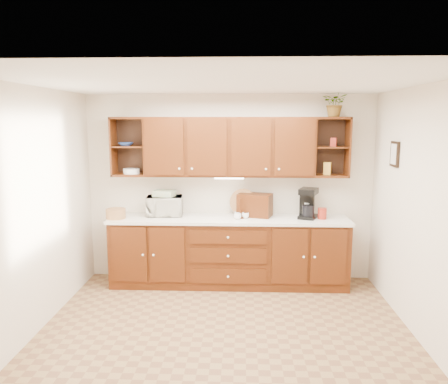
# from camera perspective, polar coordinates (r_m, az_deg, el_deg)

# --- Properties ---
(floor) EXTENTS (4.00, 4.00, 0.00)m
(floor) POSITION_cam_1_polar(r_m,az_deg,el_deg) (4.89, 0.08, -17.98)
(floor) COLOR olive
(floor) RESTS_ON ground
(ceiling) EXTENTS (4.00, 4.00, 0.00)m
(ceiling) POSITION_cam_1_polar(r_m,az_deg,el_deg) (4.36, 0.08, 14.04)
(ceiling) COLOR white
(ceiling) RESTS_ON back_wall
(back_wall) EXTENTS (4.00, 0.00, 4.00)m
(back_wall) POSITION_cam_1_polar(r_m,az_deg,el_deg) (6.16, 0.73, 0.52)
(back_wall) COLOR beige
(back_wall) RESTS_ON floor
(left_wall) EXTENTS (0.00, 3.50, 3.50)m
(left_wall) POSITION_cam_1_polar(r_m,az_deg,el_deg) (4.94, -23.78, -2.46)
(left_wall) COLOR beige
(left_wall) RESTS_ON floor
(right_wall) EXTENTS (0.00, 3.50, 3.50)m
(right_wall) POSITION_cam_1_polar(r_m,az_deg,el_deg) (4.80, 24.71, -2.85)
(right_wall) COLOR beige
(right_wall) RESTS_ON floor
(base_cabinets) EXTENTS (3.20, 0.60, 0.90)m
(base_cabinets) POSITION_cam_1_polar(r_m,az_deg,el_deg) (6.06, 0.63, -7.88)
(base_cabinets) COLOR #321705
(base_cabinets) RESTS_ON floor
(countertop) EXTENTS (3.24, 0.64, 0.04)m
(countertop) POSITION_cam_1_polar(r_m,az_deg,el_deg) (5.93, 0.64, -3.56)
(countertop) COLOR silver
(countertop) RESTS_ON base_cabinets
(upper_cabinets) EXTENTS (3.20, 0.33, 0.80)m
(upper_cabinets) POSITION_cam_1_polar(r_m,az_deg,el_deg) (5.94, 0.79, 5.94)
(upper_cabinets) COLOR #321705
(upper_cabinets) RESTS_ON back_wall
(undercabinet_light) EXTENTS (0.40, 0.05, 0.02)m
(undercabinet_light) POSITION_cam_1_polar(r_m,az_deg,el_deg) (5.93, 0.68, 1.83)
(undercabinet_light) COLOR white
(undercabinet_light) RESTS_ON upper_cabinets
(framed_picture) EXTENTS (0.03, 0.24, 0.30)m
(framed_picture) POSITION_cam_1_polar(r_m,az_deg,el_deg) (5.56, 21.41, 4.63)
(framed_picture) COLOR black
(framed_picture) RESTS_ON right_wall
(wicker_basket) EXTENTS (0.29, 0.29, 0.13)m
(wicker_basket) POSITION_cam_1_polar(r_m,az_deg,el_deg) (6.05, -13.95, -2.76)
(wicker_basket) COLOR #AA7747
(wicker_basket) RESTS_ON countertop
(microwave) EXTENTS (0.51, 0.37, 0.27)m
(microwave) POSITION_cam_1_polar(r_m,az_deg,el_deg) (6.10, -7.78, -1.80)
(microwave) COLOR silver
(microwave) RESTS_ON countertop
(towel_stack) EXTENTS (0.31, 0.26, 0.08)m
(towel_stack) POSITION_cam_1_polar(r_m,az_deg,el_deg) (6.07, -7.81, -0.18)
(towel_stack) COLOR #F1D971
(towel_stack) RESTS_ON microwave
(wine_bottle) EXTENTS (0.09, 0.09, 0.28)m
(wine_bottle) POSITION_cam_1_polar(r_m,az_deg,el_deg) (6.18, -8.73, -1.64)
(wine_bottle) COLOR black
(wine_bottle) RESTS_ON countertop
(woven_tray) EXTENTS (0.38, 0.15, 0.37)m
(woven_tray) POSITION_cam_1_polar(r_m,az_deg,el_deg) (6.10, 2.48, -2.93)
(woven_tray) COLOR #AA7747
(woven_tray) RESTS_ON countertop
(bread_box) EXTENTS (0.51, 0.40, 0.31)m
(bread_box) POSITION_cam_1_polar(r_m,az_deg,el_deg) (6.01, 4.06, -1.70)
(bread_box) COLOR #321705
(bread_box) RESTS_ON countertop
(mug_tree) EXTENTS (0.21, 0.23, 0.27)m
(mug_tree) POSITION_cam_1_polar(r_m,az_deg,el_deg) (5.89, 2.11, -3.04)
(mug_tree) COLOR #321705
(mug_tree) RESTS_ON countertop
(canister_red) EXTENTS (0.14, 0.14, 0.15)m
(canister_red) POSITION_cam_1_polar(r_m,az_deg,el_deg) (5.99, 12.70, -2.75)
(canister_red) COLOR maroon
(canister_red) RESTS_ON countertop
(canister_white) EXTENTS (0.09, 0.09, 0.20)m
(canister_white) POSITION_cam_1_polar(r_m,az_deg,el_deg) (6.08, 10.79, -2.28)
(canister_white) COLOR white
(canister_white) RESTS_ON countertop
(canister_yellow) EXTENTS (0.09, 0.09, 0.12)m
(canister_yellow) POSITION_cam_1_polar(r_m,az_deg,el_deg) (6.03, 10.75, -2.73)
(canister_yellow) COLOR gold
(canister_yellow) RESTS_ON countertop
(coffee_maker) EXTENTS (0.31, 0.35, 0.41)m
(coffee_maker) POSITION_cam_1_polar(r_m,az_deg,el_deg) (5.99, 10.90, -1.51)
(coffee_maker) COLOR black
(coffee_maker) RESTS_ON countertop
(bowl_stack) EXTENTS (0.22, 0.22, 0.05)m
(bowl_stack) POSITION_cam_1_polar(r_m,az_deg,el_deg) (6.14, -12.70, 6.11)
(bowl_stack) COLOR #294A98
(bowl_stack) RESTS_ON upper_cabinets
(plate_stack) EXTENTS (0.24, 0.24, 0.07)m
(plate_stack) POSITION_cam_1_polar(r_m,az_deg,el_deg) (6.14, -12.00, 2.68)
(plate_stack) COLOR white
(plate_stack) RESTS_ON upper_cabinets
(pantry_box_yellow) EXTENTS (0.11, 0.10, 0.17)m
(pantry_box_yellow) POSITION_cam_1_polar(r_m,az_deg,el_deg) (6.06, 13.35, 3.01)
(pantry_box_yellow) COLOR gold
(pantry_box_yellow) RESTS_ON upper_cabinets
(pantry_box_red) EXTENTS (0.09, 0.09, 0.11)m
(pantry_box_red) POSITION_cam_1_polar(r_m,az_deg,el_deg) (6.04, 14.11, 6.33)
(pantry_box_red) COLOR maroon
(pantry_box_red) RESTS_ON upper_cabinets
(potted_plant) EXTENTS (0.41, 0.39, 0.36)m
(potted_plant) POSITION_cam_1_polar(r_m,az_deg,el_deg) (6.01, 14.36, 11.18)
(potted_plant) COLOR #999999
(potted_plant) RESTS_ON upper_cabinets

